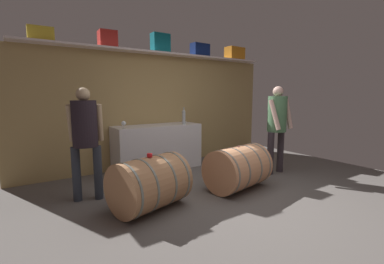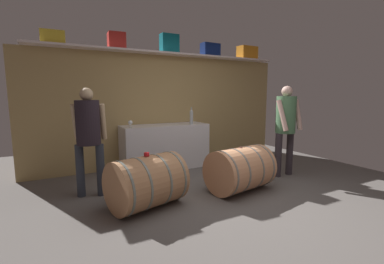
% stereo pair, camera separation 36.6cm
% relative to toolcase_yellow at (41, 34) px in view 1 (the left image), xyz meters
% --- Properties ---
extents(ground_plane, '(6.49, 8.03, 0.02)m').
position_rel_toolcase_yellow_xyz_m(ground_plane, '(1.97, -1.66, -2.31)').
color(ground_plane, '#5A5451').
extents(back_wall_panel, '(5.29, 0.10, 2.16)m').
position_rel_toolcase_yellow_xyz_m(back_wall_panel, '(1.97, 0.15, -1.22)').
color(back_wall_panel, tan).
rests_on(back_wall_panel, ground).
extents(high_shelf_board, '(4.87, 0.40, 0.03)m').
position_rel_toolcase_yellow_xyz_m(high_shelf_board, '(1.97, 0.00, -0.12)').
color(high_shelf_board, silver).
rests_on(high_shelf_board, back_wall_panel).
extents(toolcase_yellow, '(0.36, 0.21, 0.21)m').
position_rel_toolcase_yellow_xyz_m(toolcase_yellow, '(0.00, 0.00, 0.00)').
color(toolcase_yellow, yellow).
rests_on(toolcase_yellow, high_shelf_board).
extents(toolcase_red, '(0.30, 0.28, 0.28)m').
position_rel_toolcase_yellow_xyz_m(toolcase_red, '(0.99, 0.00, 0.03)').
color(toolcase_red, red).
rests_on(toolcase_red, high_shelf_board).
extents(toolcase_teal, '(0.35, 0.19, 0.35)m').
position_rel_toolcase_yellow_xyz_m(toolcase_teal, '(1.99, 0.00, 0.07)').
color(toolcase_teal, '#0F7586').
rests_on(toolcase_teal, high_shelf_board).
extents(toolcase_navy, '(0.40, 0.22, 0.26)m').
position_rel_toolcase_yellow_xyz_m(toolcase_navy, '(2.91, 0.00, 0.03)').
color(toolcase_navy, navy).
rests_on(toolcase_navy, high_shelf_board).
extents(toolcase_orange, '(0.45, 0.26, 0.28)m').
position_rel_toolcase_yellow_xyz_m(toolcase_orange, '(3.89, 0.00, 0.04)').
color(toolcase_orange, orange).
rests_on(toolcase_orange, high_shelf_board).
extents(work_cabinet, '(1.64, 0.57, 0.84)m').
position_rel_toolcase_yellow_xyz_m(work_cabinet, '(1.79, -0.20, -1.88)').
color(work_cabinet, silver).
rests_on(work_cabinet, ground).
extents(wine_bottle_clear, '(0.06, 0.06, 0.33)m').
position_rel_toolcase_yellow_xyz_m(wine_bottle_clear, '(2.26, -0.39, -1.31)').
color(wine_bottle_clear, '#B4BBBE').
rests_on(wine_bottle_clear, work_cabinet).
extents(wine_glass, '(0.08, 0.08, 0.13)m').
position_rel_toolcase_yellow_xyz_m(wine_glass, '(1.09, -0.38, -1.37)').
color(wine_glass, white).
rests_on(wine_glass, work_cabinet).
extents(wine_barrel_near, '(1.02, 0.86, 0.66)m').
position_rel_toolcase_yellow_xyz_m(wine_barrel_near, '(0.90, -1.79, -1.97)').
color(wine_barrel_near, '#AD7A51').
rests_on(wine_barrel_near, ground).
extents(wine_barrel_far, '(1.01, 0.78, 0.65)m').
position_rel_toolcase_yellow_xyz_m(wine_barrel_far, '(2.30, -1.86, -1.98)').
color(wine_barrel_far, tan).
rests_on(wine_barrel_far, ground).
extents(tasting_cup, '(0.07, 0.07, 0.04)m').
position_rel_toolcase_yellow_xyz_m(tasting_cup, '(0.91, -1.79, -1.62)').
color(tasting_cup, red).
rests_on(tasting_cup, wine_barrel_near).
extents(winemaker_pouring, '(0.48, 0.42, 1.50)m').
position_rel_toolcase_yellow_xyz_m(winemaker_pouring, '(0.34, -1.05, -1.38)').
color(winemaker_pouring, '#2D323D').
rests_on(winemaker_pouring, ground).
extents(visitor_tasting, '(0.46, 0.39, 1.55)m').
position_rel_toolcase_yellow_xyz_m(visitor_tasting, '(3.44, -1.63, -1.35)').
color(visitor_tasting, '#332C32').
rests_on(visitor_tasting, ground).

